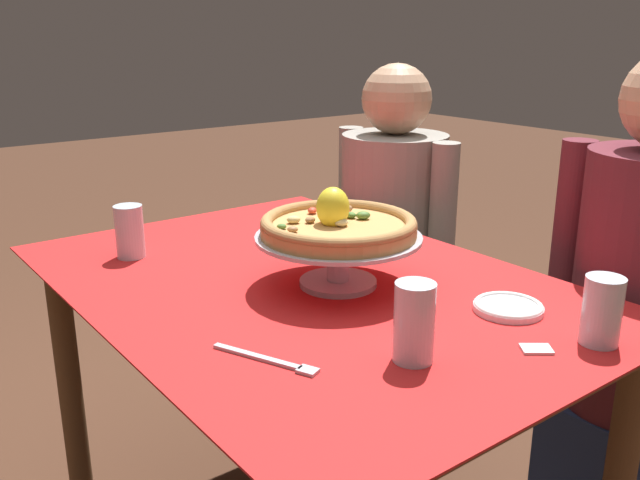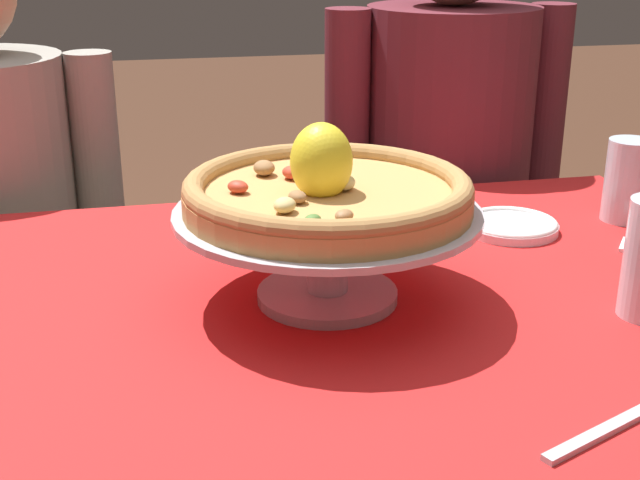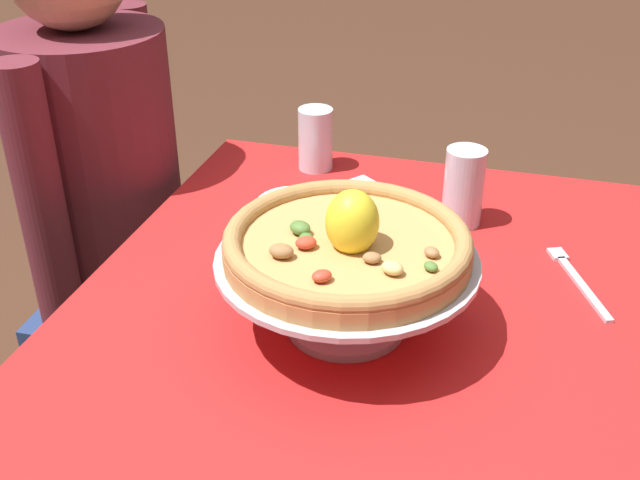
% 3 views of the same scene
% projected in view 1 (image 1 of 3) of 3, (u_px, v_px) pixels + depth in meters
% --- Properties ---
extents(dining_table, '(1.26, 0.88, 0.74)m').
position_uv_depth(dining_table, '(306.00, 328.00, 1.48)').
color(dining_table, brown).
rests_on(dining_table, ground).
extents(pizza_stand, '(0.34, 0.34, 0.11)m').
position_uv_depth(pizza_stand, '(338.00, 250.00, 1.40)').
color(pizza_stand, '#B7B7C1').
rests_on(pizza_stand, dining_table).
extents(pizza, '(0.32, 0.32, 0.10)m').
position_uv_depth(pizza, '(338.00, 224.00, 1.39)').
color(pizza, tan).
rests_on(pizza, pizza_stand).
extents(water_glass_back_right, '(0.07, 0.07, 0.12)m').
position_uv_depth(water_glass_back_right, '(601.00, 315.00, 1.15)').
color(water_glass_back_right, silver).
rests_on(water_glass_back_right, dining_table).
extents(water_glass_side_right, '(0.07, 0.07, 0.13)m').
position_uv_depth(water_glass_side_right, '(414.00, 327.00, 1.09)').
color(water_glass_side_right, silver).
rests_on(water_glass_side_right, dining_table).
extents(water_glass_front_left, '(0.07, 0.07, 0.12)m').
position_uv_depth(water_glass_front_left, '(130.00, 234.00, 1.59)').
color(water_glass_front_left, silver).
rests_on(water_glass_front_left, dining_table).
extents(side_plate, '(0.13, 0.13, 0.02)m').
position_uv_depth(side_plate, '(508.00, 307.00, 1.29)').
color(side_plate, white).
rests_on(side_plate, dining_table).
extents(dinner_fork, '(0.19, 0.09, 0.01)m').
position_uv_depth(dinner_fork, '(270.00, 360.00, 1.10)').
color(dinner_fork, '#B7B7C1').
rests_on(dinner_fork, dining_table).
extents(sugar_packet, '(0.06, 0.06, 0.00)m').
position_uv_depth(sugar_packet, '(536.00, 349.00, 1.14)').
color(sugar_packet, white).
rests_on(sugar_packet, dining_table).
extents(diner_left, '(0.49, 0.34, 1.16)m').
position_uv_depth(diner_left, '(391.00, 256.00, 2.19)').
color(diner_left, '#1E3833').
rests_on(diner_left, ground).
extents(diner_right, '(0.47, 0.33, 1.22)m').
position_uv_depth(diner_right, '(637.00, 342.00, 1.54)').
color(diner_right, navy).
rests_on(diner_right, ground).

